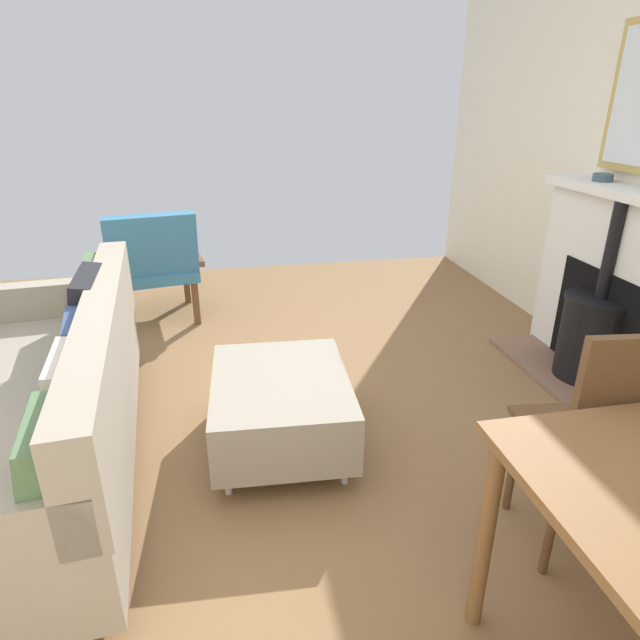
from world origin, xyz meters
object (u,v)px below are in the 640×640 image
at_px(mantel_bowl_near, 603,177).
at_px(sofa, 43,405).
at_px(fireplace, 615,302).
at_px(ottoman, 281,404).
at_px(dining_chair_near_fireplace, 605,430).
at_px(armchair_accent, 153,262).

relative_size(mantel_bowl_near, sofa, 0.06).
bearing_deg(mantel_bowl_near, fireplace, 85.43).
bearing_deg(ottoman, dining_chair_near_fireplace, 138.63).
distance_m(sofa, ottoman, 1.02).
relative_size(fireplace, armchair_accent, 1.57).
bearing_deg(ottoman, armchair_accent, -67.15).
xyz_separation_m(fireplace, dining_chair_near_fireplace, (0.96, 1.16, 0.05)).
relative_size(sofa, dining_chair_near_fireplace, 2.22).
xyz_separation_m(sofa, dining_chair_near_fireplace, (-2.00, 0.86, 0.19)).
bearing_deg(dining_chair_near_fireplace, armchair_accent, -56.41).
bearing_deg(sofa, mantel_bowl_near, -167.94).
xyz_separation_m(sofa, armchair_accent, (-0.31, -1.68, 0.12)).
distance_m(fireplace, mantel_bowl_near, 0.72).
bearing_deg(dining_chair_near_fireplace, mantel_bowl_near, -123.34).
height_order(sofa, ottoman, sofa).
bearing_deg(sofa, armchair_accent, -100.52).
height_order(armchair_accent, dining_chair_near_fireplace, dining_chair_near_fireplace).
bearing_deg(fireplace, armchair_accent, -27.52).
xyz_separation_m(mantel_bowl_near, dining_chair_near_fireplace, (0.98, 1.49, -0.59)).
xyz_separation_m(mantel_bowl_near, ottoman, (1.96, 0.63, -0.90)).
height_order(fireplace, ottoman, fireplace).
distance_m(sofa, dining_chair_near_fireplace, 2.18).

